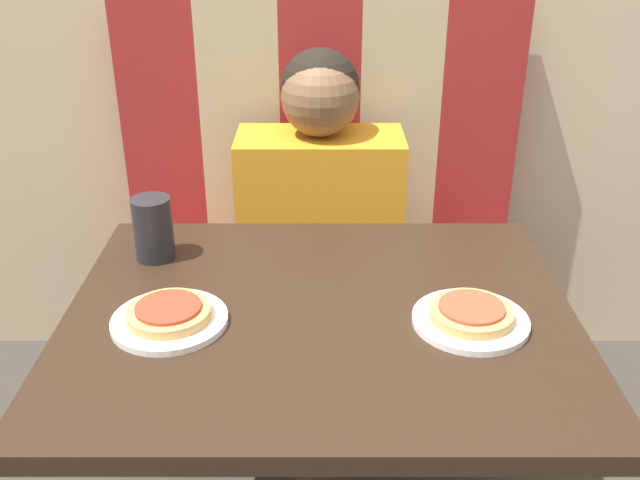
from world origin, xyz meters
The scene contains 9 objects.
booth_seat centered at (0.00, 0.66, 0.22)m, with size 1.11×0.53×0.44m.
booth_backrest centered at (0.00, 0.88, 0.79)m, with size 1.11×0.09×0.70m.
dining_table centered at (0.00, 0.00, 0.62)m, with size 0.90×0.73×0.72m.
person centered at (0.00, 0.66, 0.72)m, with size 0.43×0.23×0.61m.
plate_left centered at (-0.26, -0.04, 0.72)m, with size 0.20×0.20×0.01m.
plate_right centered at (0.26, -0.04, 0.72)m, with size 0.20×0.20×0.01m.
pizza_left centered at (-0.26, -0.04, 0.74)m, with size 0.14×0.14×0.02m.
pizza_right centered at (0.26, -0.04, 0.74)m, with size 0.14×0.14×0.02m.
drinking_cup centered at (-0.33, 0.20, 0.78)m, with size 0.08×0.08×0.13m.
Camera 1 is at (-0.00, -1.08, 1.39)m, focal length 40.00 mm.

